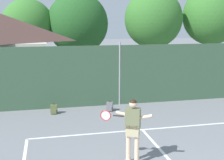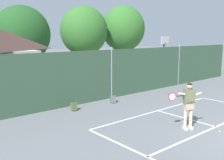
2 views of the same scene
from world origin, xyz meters
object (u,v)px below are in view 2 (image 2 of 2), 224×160
at_px(tennis_ball, 219,132).
at_px(backpack_olive, 74,107).
at_px(basketball_hoop, 164,52).
at_px(tennis_player, 188,102).
at_px(backpack_grey, 113,99).

relative_size(tennis_ball, backpack_olive, 0.14).
distance_m(tennis_ball, backpack_olive, 6.64).
xyz_separation_m(basketball_hoop, tennis_player, (-8.20, -7.74, -1.20)).
xyz_separation_m(basketball_hoop, backpack_olive, (-10.21, -2.66, -2.12)).
distance_m(tennis_ball, backpack_grey, 5.99).
relative_size(basketball_hoop, backpack_olive, 7.67).
xyz_separation_m(tennis_player, backpack_olive, (-2.01, 5.08, -0.92)).
bearing_deg(backpack_olive, backpack_grey, -2.57).
height_order(basketball_hoop, backpack_olive, basketball_hoop).
relative_size(basketball_hoop, tennis_ball, 53.79).
distance_m(tennis_player, backpack_grey, 5.07).
xyz_separation_m(tennis_player, backpack_grey, (0.43, 4.97, -0.92)).
bearing_deg(tennis_ball, backpack_olive, 113.22).
relative_size(tennis_ball, backpack_grey, 0.14).
xyz_separation_m(basketball_hoop, backpack_grey, (-7.77, -2.77, -2.12)).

